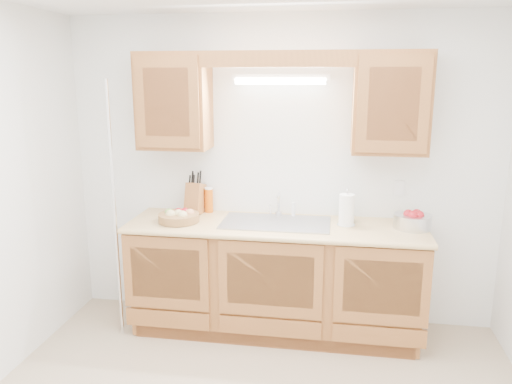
% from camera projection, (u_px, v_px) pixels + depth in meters
% --- Properties ---
extents(room, '(3.52, 3.50, 2.50)m').
position_uv_depth(room, '(249.00, 225.00, 2.65)').
color(room, tan).
rests_on(room, ground).
extents(base_cabinets, '(2.20, 0.60, 0.86)m').
position_uv_depth(base_cabinets, '(275.00, 279.00, 3.98)').
color(base_cabinets, '#9E612E').
rests_on(base_cabinets, ground).
extents(countertop, '(2.30, 0.63, 0.04)m').
position_uv_depth(countertop, '(275.00, 226.00, 3.87)').
color(countertop, tan).
rests_on(countertop, base_cabinets).
extents(upper_cabinet_left, '(0.55, 0.33, 0.75)m').
position_uv_depth(upper_cabinet_left, '(174.00, 101.00, 3.93)').
color(upper_cabinet_left, '#9E612E').
rests_on(upper_cabinet_left, room).
extents(upper_cabinet_right, '(0.55, 0.33, 0.75)m').
position_uv_depth(upper_cabinet_right, '(391.00, 103.00, 3.67)').
color(upper_cabinet_right, '#9E612E').
rests_on(upper_cabinet_right, room).
extents(valance, '(2.20, 0.05, 0.12)m').
position_uv_depth(valance, '(277.00, 59.00, 3.59)').
color(valance, '#9E612E').
rests_on(valance, room).
extents(fluorescent_fixture, '(0.76, 0.08, 0.08)m').
position_uv_depth(fluorescent_fixture, '(280.00, 79.00, 3.84)').
color(fluorescent_fixture, white).
rests_on(fluorescent_fixture, room).
extents(sink, '(0.84, 0.46, 0.36)m').
position_uv_depth(sink, '(276.00, 232.00, 3.90)').
color(sink, '#9E9EA3').
rests_on(sink, countertop).
extents(wire_shelf_pole, '(0.03, 0.03, 2.00)m').
position_uv_depth(wire_shelf_pole, '(115.00, 213.00, 3.79)').
color(wire_shelf_pole, silver).
rests_on(wire_shelf_pole, ground).
extents(outlet_plate, '(0.08, 0.01, 0.12)m').
position_uv_depth(outlet_plate, '(399.00, 188.00, 3.96)').
color(outlet_plate, white).
rests_on(outlet_plate, room).
extents(fruit_basket, '(0.38, 0.38, 0.10)m').
position_uv_depth(fruit_basket, '(179.00, 216.00, 3.91)').
color(fruit_basket, olive).
rests_on(fruit_basket, countertop).
extents(knife_block, '(0.15, 0.22, 0.37)m').
position_uv_depth(knife_block, '(195.00, 198.00, 4.14)').
color(knife_block, '#9E612E').
rests_on(knife_block, countertop).
extents(orange_canister, '(0.08, 0.08, 0.21)m').
position_uv_depth(orange_canister, '(209.00, 200.00, 4.18)').
color(orange_canister, '#D35B0B').
rests_on(orange_canister, countertop).
extents(soap_bottle, '(0.09, 0.10, 0.19)m').
position_uv_depth(soap_bottle, '(346.00, 210.00, 3.91)').
color(soap_bottle, '#2673C0').
rests_on(soap_bottle, countertop).
extents(sponge, '(0.10, 0.06, 0.02)m').
position_uv_depth(sponge, '(346.00, 217.00, 4.03)').
color(sponge, '#CC333F').
rests_on(sponge, countertop).
extents(paper_towel, '(0.14, 0.14, 0.29)m').
position_uv_depth(paper_towel, '(347.00, 210.00, 3.79)').
color(paper_towel, silver).
rests_on(paper_towel, countertop).
extents(apple_bowl, '(0.28, 0.28, 0.14)m').
position_uv_depth(apple_bowl, '(413.00, 220.00, 3.74)').
color(apple_bowl, silver).
rests_on(apple_bowl, countertop).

